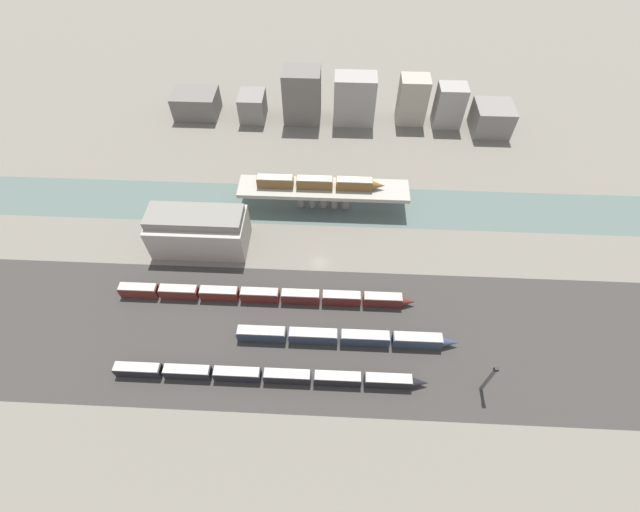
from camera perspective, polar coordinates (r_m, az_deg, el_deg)
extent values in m
plane|color=#666056|center=(127.77, 0.00, -0.92)|extent=(400.00, 400.00, 0.00)
cube|color=#33302D|center=(114.91, -0.56, -10.50)|extent=(280.00, 42.00, 0.01)
cube|color=#4C5B56|center=(143.59, 0.44, 6.77)|extent=(320.00, 18.33, 0.01)
cube|color=gray|center=(138.42, 0.46, 8.94)|extent=(54.56, 9.62, 1.36)
cylinder|color=gray|center=(141.59, -2.55, 7.83)|extent=(2.82, 2.82, 6.75)
cylinder|color=gray|center=(141.36, -1.05, 7.78)|extent=(2.82, 2.82, 6.75)
cylinder|color=gray|center=(141.22, 0.45, 7.74)|extent=(2.82, 2.82, 6.75)
cylinder|color=gray|center=(141.18, 1.95, 7.69)|extent=(2.82, 2.82, 6.75)
cylinder|color=gray|center=(141.23, 3.45, 7.63)|extent=(2.82, 2.82, 6.75)
cube|color=brown|center=(138.07, -5.99, 9.81)|extent=(11.47, 2.95, 3.34)
cube|color=#B7B2A3|center=(136.82, -6.06, 10.39)|extent=(11.01, 2.71, 0.40)
cube|color=brown|center=(136.92, -0.72, 9.70)|extent=(11.47, 2.95, 3.34)
cube|color=#B7B2A3|center=(135.67, -0.73, 10.28)|extent=(11.01, 2.71, 0.40)
cube|color=brown|center=(136.92, 4.59, 9.51)|extent=(11.47, 2.95, 3.34)
cube|color=#B7B2A3|center=(135.66, 4.64, 10.09)|extent=(11.01, 2.71, 0.40)
cone|color=brown|center=(137.60, 7.84, 9.30)|extent=(4.02, 2.66, 2.66)
cube|color=black|center=(117.83, -23.03, -13.82)|extent=(11.55, 2.66, 3.24)
cube|color=#9E998E|center=(116.28, -23.31, -13.44)|extent=(11.09, 2.45, 0.40)
cube|color=black|center=(113.53, -17.21, -14.58)|extent=(11.55, 2.66, 3.24)
cube|color=#9E998E|center=(111.93, -17.43, -14.20)|extent=(11.09, 2.45, 0.40)
cube|color=black|center=(110.44, -10.95, -15.24)|extent=(11.55, 2.66, 3.24)
cube|color=#9E998E|center=(108.79, -11.10, -14.86)|extent=(11.09, 2.45, 0.40)
cube|color=black|center=(108.65, -4.38, -15.74)|extent=(11.55, 2.66, 3.24)
cube|color=#9E998E|center=(106.97, -4.45, -15.36)|extent=(11.09, 2.45, 0.40)
cube|color=black|center=(108.23, 2.35, -16.04)|extent=(11.55, 2.66, 3.24)
cube|color=#9E998E|center=(106.54, 2.38, -15.67)|extent=(11.09, 2.45, 0.40)
cube|color=black|center=(109.19, 9.06, -16.13)|extent=(11.55, 2.66, 3.24)
cube|color=#9E998E|center=(107.52, 9.18, -15.77)|extent=(11.09, 2.45, 0.40)
cone|color=black|center=(110.66, 13.21, -16.12)|extent=(4.04, 2.40, 2.40)
cube|color=#2D384C|center=(113.96, -7.77, -10.29)|extent=(12.67, 2.92, 3.70)
cube|color=#9E998E|center=(112.16, -7.89, -9.80)|extent=(12.16, 2.69, 0.40)
cube|color=#2D384C|center=(112.68, -0.92, -10.66)|extent=(12.67, 2.92, 3.70)
cube|color=#9E998E|center=(110.86, -0.93, -10.17)|extent=(12.16, 2.69, 0.40)
cube|color=#2D384C|center=(112.98, 6.01, -10.88)|extent=(12.67, 2.92, 3.70)
cube|color=#9E998E|center=(111.17, 6.09, -10.40)|extent=(12.16, 2.69, 0.40)
cube|color=#2D384C|center=(114.86, 12.81, -10.94)|extent=(12.67, 2.92, 3.70)
cube|color=#9E998E|center=(113.08, 12.99, -10.47)|extent=(12.16, 2.69, 0.40)
cone|color=#2D384C|center=(117.01, 16.97, -10.95)|extent=(4.43, 2.63, 2.63)
cube|color=#5B1E19|center=(130.09, -22.94, -4.29)|extent=(10.64, 2.79, 3.59)
cube|color=#9E998E|center=(128.56, -23.21, -3.80)|extent=(10.22, 2.56, 0.40)
cube|color=#5B1E19|center=(125.86, -18.24, -4.62)|extent=(10.64, 2.79, 3.59)
cube|color=#9E998E|center=(124.28, -18.47, -4.11)|extent=(10.22, 2.56, 0.40)
cube|color=#5B1E19|center=(122.53, -13.25, -4.94)|extent=(10.64, 2.79, 3.59)
cube|color=#9E998E|center=(120.90, -13.42, -4.42)|extent=(10.22, 2.56, 0.40)
cube|color=#5B1E19|center=(120.18, -8.01, -5.23)|extent=(10.64, 2.79, 3.59)
cube|color=#9E998E|center=(118.52, -8.11, -4.71)|extent=(10.22, 2.56, 0.40)
cube|color=#5B1E19|center=(118.86, -2.60, -5.49)|extent=(10.64, 2.79, 3.59)
cube|color=#9E998E|center=(117.18, -2.64, -4.96)|extent=(10.22, 2.56, 0.40)
cube|color=#5B1E19|center=(118.61, 2.87, -5.69)|extent=(10.64, 2.79, 3.59)
cube|color=#9E998E|center=(116.93, 2.91, -5.17)|extent=(10.22, 2.56, 0.40)
cube|color=#5B1E19|center=(119.44, 8.33, -5.85)|extent=(10.64, 2.79, 3.59)
cube|color=#9E998E|center=(117.77, 8.44, -5.33)|extent=(10.22, 2.56, 0.40)
cone|color=#5B1E19|center=(120.66, 11.73, -5.97)|extent=(3.73, 2.51, 2.51)
cube|color=#9E998E|center=(133.01, -15.77, 3.06)|extent=(28.28, 13.37, 11.16)
cube|color=slate|center=(128.17, -16.42, 5.06)|extent=(27.72, 9.36, 2.45)
cylinder|color=#4C4C51|center=(111.05, 21.47, -15.13)|extent=(0.82, 0.82, 10.94)
cube|color=black|center=(105.82, 22.44, -13.80)|extent=(1.00, 0.70, 1.20)
cube|color=#605B56|center=(188.51, -16.16, 18.96)|extent=(17.21, 12.80, 9.41)
cube|color=slate|center=(181.16, -8.97, 19.11)|extent=(9.84, 11.40, 10.42)
cube|color=#605B56|center=(176.06, -2.41, 20.58)|extent=(14.23, 11.17, 20.55)
cube|color=gray|center=(175.67, 4.63, 20.10)|extent=(15.80, 9.31, 19.06)
cube|color=gray|center=(179.27, 12.21, 19.67)|extent=(10.89, 8.66, 18.17)
cube|color=gray|center=(181.16, 16.85, 18.63)|extent=(10.65, 8.24, 16.22)
cube|color=slate|center=(184.38, 21.91, 16.66)|extent=(14.09, 13.46, 10.71)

